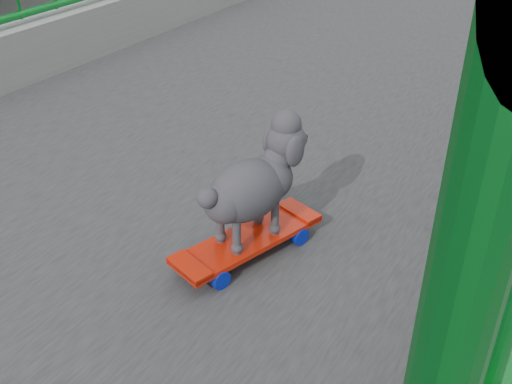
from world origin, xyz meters
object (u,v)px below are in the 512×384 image
Objects in this scene: skateboard at (248,241)px; car_5 at (142,240)px; car_1 at (49,196)px; poodle at (253,183)px.

car_5 is (-6.55, 6.06, -6.29)m from skateboard.
skateboard is 10.92m from car_5.
car_5 is at bearing -5.43° from car_1.
car_1 is at bearing 163.96° from poodle.
car_1 is (-9.76, 6.34, -6.61)m from poodle.
skateboard is 0.22m from poodle.
car_1 is at bearing 163.85° from skateboard.
car_1 is (-9.75, 6.37, -6.40)m from skateboard.
poodle is 13.38m from car_1.
poodle reaches higher than car_5.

